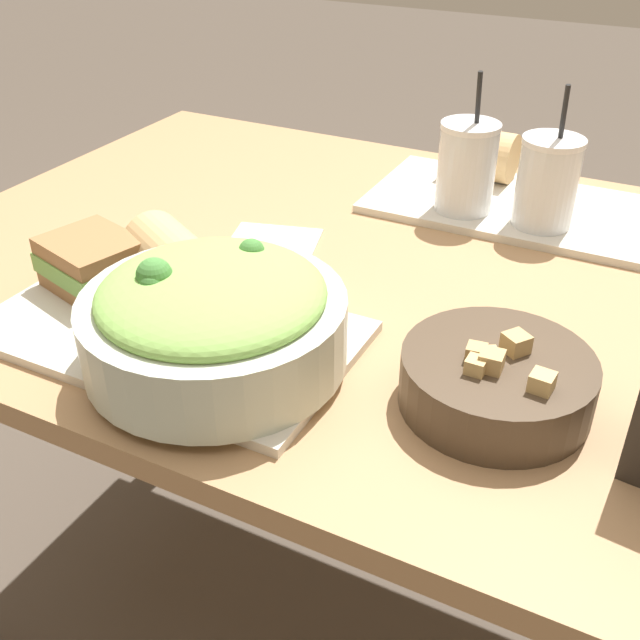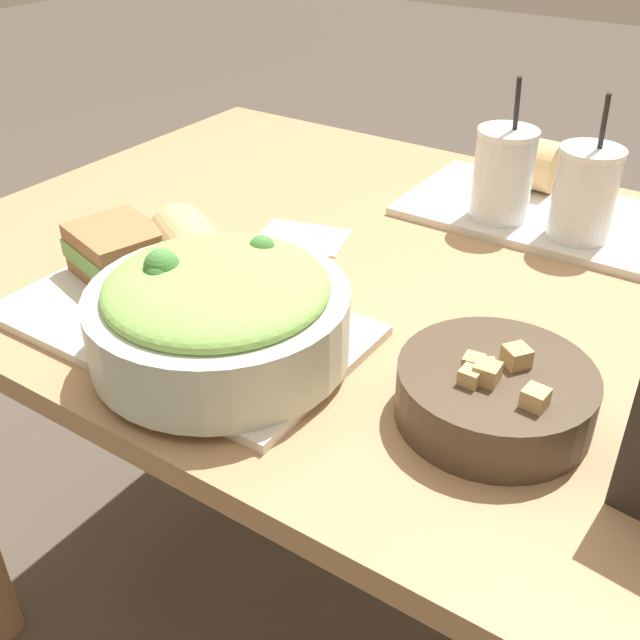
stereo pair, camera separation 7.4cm
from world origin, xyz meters
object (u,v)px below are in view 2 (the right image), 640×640
at_px(baguette_near, 194,253).
at_px(baguette_far, 525,162).
at_px(drink_cup_red, 584,196).
at_px(salad_bowl, 218,310).
at_px(sandwich_near, 118,251).
at_px(soup_bowl, 495,392).
at_px(drink_cup_dark, 503,177).
at_px(napkin_folded, 301,239).

distance_m(baguette_near, baguette_far, 0.57).
height_order(baguette_far, drink_cup_red, drink_cup_red).
height_order(baguette_near, drink_cup_red, drink_cup_red).
relative_size(salad_bowl, sandwich_near, 2.00).
bearing_deg(baguette_far, soup_bowl, -159.17).
distance_m(soup_bowl, drink_cup_dark, 0.46).
height_order(salad_bowl, sandwich_near, salad_bowl).
xyz_separation_m(soup_bowl, napkin_folded, (-0.38, 0.22, -0.03)).
height_order(drink_cup_dark, drink_cup_red, drink_cup_dark).
bearing_deg(drink_cup_dark, salad_bowl, -102.73).
bearing_deg(soup_bowl, drink_cup_red, 97.01).
distance_m(baguette_near, drink_cup_red, 0.53).
height_order(soup_bowl, drink_cup_dark, drink_cup_dark).
bearing_deg(sandwich_near, drink_cup_dark, 68.30).
xyz_separation_m(soup_bowl, drink_cup_red, (-0.05, 0.42, 0.04)).
bearing_deg(napkin_folded, baguette_near, -98.71).
xyz_separation_m(baguette_far, drink_cup_dark, (0.01, -0.14, 0.02)).
bearing_deg(napkin_folded, baguette_far, 60.05).
relative_size(drink_cup_dark, drink_cup_red, 1.02).
bearing_deg(salad_bowl, drink_cup_red, 65.14).
bearing_deg(soup_bowl, salad_bowl, -165.26).
distance_m(drink_cup_dark, napkin_folded, 0.30).
relative_size(baguette_far, drink_cup_red, 0.57).
bearing_deg(salad_bowl, sandwich_near, 163.93).
bearing_deg(sandwich_near, soup_bowl, 17.11).
xyz_separation_m(salad_bowl, drink_cup_dark, (0.11, 0.50, 0.01)).
height_order(baguette_far, drink_cup_dark, drink_cup_dark).
xyz_separation_m(salad_bowl, soup_bowl, (0.28, 0.07, -0.03)).
bearing_deg(sandwich_near, drink_cup_red, 59.71).
relative_size(sandwich_near, drink_cup_dark, 0.67).
distance_m(sandwich_near, napkin_folded, 0.26).
relative_size(salad_bowl, baguette_far, 2.40).
bearing_deg(salad_bowl, drink_cup_dark, 77.27).
xyz_separation_m(drink_cup_dark, drink_cup_red, (0.12, 0.00, -0.00)).
relative_size(sandwich_near, napkin_folded, 0.97).
bearing_deg(napkin_folded, drink_cup_dark, 44.15).
bearing_deg(soup_bowl, napkin_folded, 150.37).
bearing_deg(drink_cup_red, salad_bowl, -114.86).
distance_m(salad_bowl, baguette_far, 0.64).
bearing_deg(napkin_folded, drink_cup_red, 31.94).
bearing_deg(baguette_near, drink_cup_red, -12.77).
distance_m(sandwich_near, drink_cup_red, 0.62).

